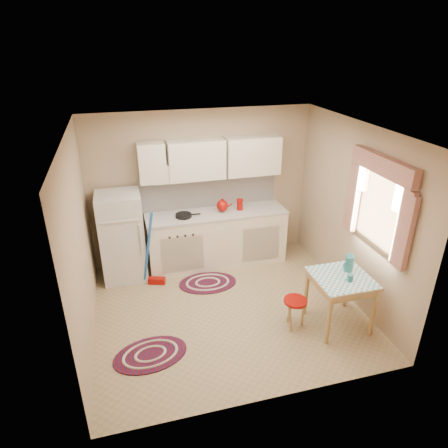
{
  "coord_description": "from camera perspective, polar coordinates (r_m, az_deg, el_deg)",
  "views": [
    {
      "loc": [
        -1.24,
        -4.4,
        3.47
      ],
      "look_at": [
        0.01,
        0.25,
        1.21
      ],
      "focal_mm": 32.0,
      "sensor_mm": 36.0,
      "label": 1
    }
  ],
  "objects": [
    {
      "name": "fridge",
      "position": [
        6.3,
        -14.37,
        -1.79
      ],
      "size": [
        0.65,
        0.6,
        1.4
      ],
      "primitive_type": "cube",
      "color": "silver",
      "rests_on": "ground"
    },
    {
      "name": "frying_pan",
      "position": [
        6.25,
        -5.8,
        1.21
      ],
      "size": [
        0.26,
        0.26,
        0.05
      ],
      "primitive_type": "cylinder",
      "rotation": [
        0.0,
        0.0,
        -0.04
      ],
      "color": "black",
      "rests_on": "countertop"
    },
    {
      "name": "rug_center",
      "position": [
        6.27,
        -2.34,
        -8.4
      ],
      "size": [
        0.93,
        0.65,
        0.02
      ],
      "primitive_type": null,
      "rotation": [
        0.0,
        0.0,
        -0.06
      ],
      "color": "maroon",
      "rests_on": "ground"
    },
    {
      "name": "stool",
      "position": [
        5.4,
        10.02,
        -12.43
      ],
      "size": [
        0.33,
        0.33,
        0.42
      ],
      "primitive_type": "cylinder",
      "rotation": [
        0.0,
        0.0,
        0.1
      ],
      "color": "#960A05",
      "rests_on": "ground"
    },
    {
      "name": "room_shell",
      "position": [
        5.2,
        1.54,
        4.02
      ],
      "size": [
        3.64,
        3.6,
        2.52
      ],
      "color": "tan",
      "rests_on": "ground"
    },
    {
      "name": "countertop",
      "position": [
        6.41,
        -1.09,
        1.54
      ],
      "size": [
        2.27,
        0.62,
        0.04
      ],
      "primitive_type": "cube",
      "color": "beige",
      "rests_on": "base_cabinets"
    },
    {
      "name": "red_kettle",
      "position": [
        6.39,
        -0.23,
        2.65
      ],
      "size": [
        0.24,
        0.22,
        0.21
      ],
      "primitive_type": null,
      "rotation": [
        0.0,
        0.0,
        -0.18
      ],
      "color": "#960A05",
      "rests_on": "countertop"
    },
    {
      "name": "red_canister",
      "position": [
        6.47,
        2.27,
        2.71
      ],
      "size": [
        0.11,
        0.11,
        0.16
      ],
      "primitive_type": "cylinder",
      "rotation": [
        0.0,
        0.0,
        0.08
      ],
      "color": "#960A05",
      "rests_on": "countertop"
    },
    {
      "name": "broom",
      "position": [
        6.04,
        -9.94,
        -3.62
      ],
      "size": [
        0.3,
        0.2,
        1.2
      ],
      "primitive_type": null,
      "rotation": [
        0.0,
        0.0,
        -0.32
      ],
      "color": "blue",
      "rests_on": "ground"
    },
    {
      "name": "mug",
      "position": [
        5.22,
        17.58,
        -7.35
      ],
      "size": [
        0.08,
        0.08,
        0.1
      ],
      "primitive_type": "cylinder",
      "rotation": [
        0.0,
        0.0,
        -0.05
      ],
      "color": "#28737D",
      "rests_on": "table"
    },
    {
      "name": "rug_left",
      "position": [
        5.13,
        -10.45,
        -17.87
      ],
      "size": [
        0.98,
        0.73,
        0.02
      ],
      "primitive_type": null,
      "rotation": [
        0.0,
        0.0,
        0.16
      ],
      "color": "maroon",
      "rests_on": "ground"
    },
    {
      "name": "coffee_pot",
      "position": [
        5.38,
        17.48,
        -5.09
      ],
      "size": [
        0.18,
        0.16,
        0.29
      ],
      "primitive_type": null,
      "rotation": [
        0.0,
        0.0,
        0.29
      ],
      "color": "#28737D",
      "rests_on": "table"
    },
    {
      "name": "table",
      "position": [
        5.49,
        16.07,
        -10.52
      ],
      "size": [
        0.72,
        0.72,
        0.72
      ],
      "primitive_type": "cube",
      "color": "tan",
      "rests_on": "ground"
    },
    {
      "name": "base_cabinets",
      "position": [
        6.61,
        -1.06,
        -2.12
      ],
      "size": [
        2.25,
        0.6,
        0.88
      ],
      "primitive_type": "cube",
      "color": "white",
      "rests_on": "ground"
    }
  ]
}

